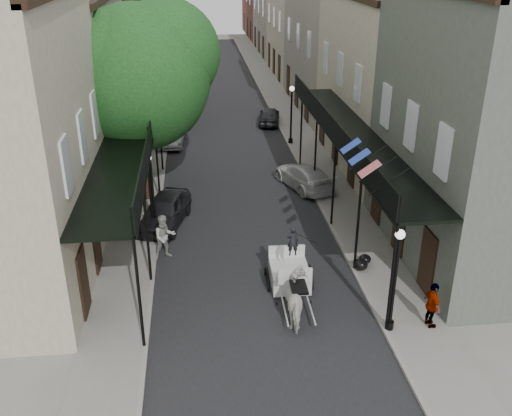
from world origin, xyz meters
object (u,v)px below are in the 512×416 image
object	(u,v)px
car_left_near	(165,211)
car_left_mid	(171,133)
lamppost_left	(151,193)
carriage	(288,255)
car_left_far	(175,83)
horse	(299,299)
car_right_far	(269,116)
lamppost_right_far	(291,114)
pedestrian_walking	(165,237)
car_right_near	(304,176)
pedestrian_sidewalk_right	(432,305)
tree_near	(146,71)
pedestrian_sidewalk_left	(148,145)
lamppost_right_near	(395,279)
tree_far	(159,41)

from	to	relation	value
car_left_near	car_left_mid	world-z (taller)	car_left_mid
lamppost_left	carriage	xyz separation A→B (m)	(5.35, -4.40, -0.97)
car_left_mid	car_left_far	xyz separation A→B (m)	(0.00, 14.69, 0.07)
lamppost_left	horse	size ratio (longest dim) A/B	1.88
car_left_near	car_right_far	xyz separation A→B (m)	(6.95, 15.95, -0.11)
lamppost_right_far	lamppost_left	bearing A→B (deg)	-124.35
carriage	pedestrian_walking	distance (m)	5.29
car_left_far	car_right_near	size ratio (longest dim) A/B	1.30
car_left_mid	car_right_near	xyz separation A→B (m)	(7.20, -8.34, -0.09)
pedestrian_sidewalk_right	car_right_near	distance (m)	12.92
tree_near	pedestrian_sidewalk_left	world-z (taller)	tree_near
lamppost_right_near	horse	bearing A→B (deg)	161.03
pedestrian_walking	car_left_near	xyz separation A→B (m)	(-0.10, 3.10, -0.24)
car_left_near	car_right_near	distance (m)	8.13
tree_near	car_right_near	distance (m)	9.77
pedestrian_walking	car_left_mid	bearing A→B (deg)	70.84
tree_near	lamppost_left	world-z (taller)	tree_near
tree_near	tree_far	bearing A→B (deg)	90.19
tree_far	car_left_near	size ratio (longest dim) A/B	2.04
carriage	pedestrian_walking	xyz separation A→B (m)	(-4.75, 2.31, -0.13)
pedestrian_sidewalk_right	car_left_far	bearing A→B (deg)	9.04
lamppost_left	pedestrian_sidewalk_left	bearing A→B (deg)	94.69
pedestrian_sidewalk_right	car_right_far	bearing A→B (deg)	-0.31
carriage	pedestrian_walking	bearing A→B (deg)	155.42
lamppost_right_far	pedestrian_sidewalk_left	world-z (taller)	lamppost_right_far
tree_near	pedestrian_walking	distance (m)	8.39
carriage	car_left_near	world-z (taller)	carriage
tree_far	lamppost_left	world-z (taller)	tree_far
tree_far	tree_near	bearing A→B (deg)	-89.81
tree_far	car_left_near	distance (m)	17.93
lamppost_right_far	pedestrian_sidewalk_right	distance (m)	20.08
car_left_mid	horse	bearing A→B (deg)	-73.41
horse	car_left_near	xyz separation A→B (m)	(-4.79, 8.01, -0.12)
car_left_far	car_left_mid	bearing A→B (deg)	-102.40
lamppost_left	car_right_far	distance (m)	18.58
tree_far	pedestrian_walking	xyz separation A→B (m)	(0.75, -20.27, -4.88)
car_left_mid	car_right_near	world-z (taller)	car_left_mid
tree_far	pedestrian_sidewalk_left	distance (m)	9.42
lamppost_left	pedestrian_sidewalk_right	xyz separation A→B (m)	(9.60, -8.00, -1.10)
tree_near	car_left_far	world-z (taller)	tree_near
lamppost_right_near	pedestrian_walking	xyz separation A→B (m)	(-7.60, 5.91, -1.09)
lamppost_right_near	car_left_mid	size ratio (longest dim) A/B	0.85
lamppost_right_near	car_left_far	world-z (taller)	lamppost_right_near
car_right_near	car_left_near	bearing A→B (deg)	8.76
pedestrian_walking	tree_far	bearing A→B (deg)	72.57
car_left_mid	tree_near	bearing A→B (deg)	-90.64
pedestrian_walking	car_left_near	bearing A→B (deg)	72.31
car_left_near	car_right_far	bearing A→B (deg)	81.26
lamppost_right_far	pedestrian_walking	distance (m)	16.05
tree_far	pedestrian_walking	world-z (taller)	tree_far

